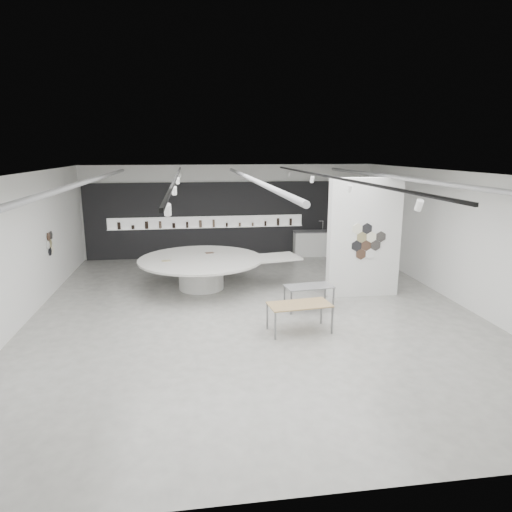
{
  "coord_description": "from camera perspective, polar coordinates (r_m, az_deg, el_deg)",
  "views": [
    {
      "loc": [
        -1.66,
        -11.9,
        4.4
      ],
      "look_at": [
        0.23,
        1.2,
        1.3
      ],
      "focal_mm": 32.0,
      "sensor_mm": 36.0,
      "label": 1
    }
  ],
  "objects": [
    {
      "name": "sample_table_wood",
      "position": [
        11.28,
        5.47,
        -6.24
      ],
      "size": [
        1.6,
        0.93,
        0.71
      ],
      "rotation": [
        0.0,
        0.0,
        0.11
      ],
      "color": "#A18253",
      "rests_on": "ground"
    },
    {
      "name": "kitchen_counter",
      "position": [
        19.51,
        7.42,
        1.61
      ],
      "size": [
        1.89,
        0.84,
        1.46
      ],
      "rotation": [
        0.0,
        0.0,
        -0.06
      ],
      "color": "white",
      "rests_on": "ground"
    },
    {
      "name": "display_island",
      "position": [
        14.78,
        -6.55,
        -1.58
      ],
      "size": [
        5.57,
        4.65,
        1.02
      ],
      "rotation": [
        0.0,
        0.0,
        0.19
      ],
      "color": "white",
      "rests_on": "ground"
    },
    {
      "name": "sample_table_stone",
      "position": [
        12.88,
        6.64,
        -3.98
      ],
      "size": [
        1.39,
        0.81,
        0.68
      ],
      "rotation": [
        0.0,
        0.0,
        0.12
      ],
      "color": "gray",
      "rests_on": "ground"
    },
    {
      "name": "back_wall_display",
      "position": [
        19.12,
        -3.4,
        4.55
      ],
      "size": [
        11.8,
        0.27,
        3.1
      ],
      "color": "black",
      "rests_on": "ground"
    },
    {
      "name": "room",
      "position": [
        12.23,
        -0.71,
        2.21
      ],
      "size": [
        12.02,
        14.02,
        3.82
      ],
      "color": "#A09E96",
      "rests_on": "ground"
    },
    {
      "name": "partition_column",
      "position": [
        14.14,
        13.36,
        2.21
      ],
      "size": [
        2.2,
        0.38,
        3.6
      ],
      "color": "white",
      "rests_on": "ground"
    }
  ]
}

